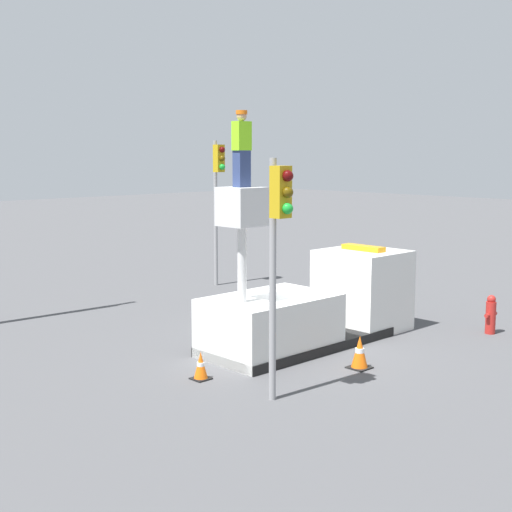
{
  "coord_description": "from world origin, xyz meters",
  "views": [
    {
      "loc": [
        -13.09,
        -12.2,
        4.92
      ],
      "look_at": [
        -2.64,
        -1.2,
        2.73
      ],
      "focal_mm": 50.0,
      "sensor_mm": 36.0,
      "label": 1
    }
  ],
  "objects_px": {
    "fire_hydrant": "(491,315)",
    "traffic_cone_curbside": "(360,353)",
    "traffic_light_across": "(218,184)",
    "worker": "(242,149)",
    "traffic_light_pole": "(278,231)",
    "traffic_cone_rear": "(201,366)",
    "bucket_truck": "(314,307)"
  },
  "relations": [
    {
      "from": "worker",
      "to": "traffic_light_pole",
      "type": "relative_size",
      "value": 0.36
    },
    {
      "from": "traffic_cone_rear",
      "to": "fire_hydrant",
      "type": "bearing_deg",
      "value": -15.92
    },
    {
      "from": "traffic_light_across",
      "to": "traffic_cone_curbside",
      "type": "height_order",
      "value": "traffic_light_across"
    },
    {
      "from": "worker",
      "to": "traffic_cone_rear",
      "type": "bearing_deg",
      "value": -165.94
    },
    {
      "from": "bucket_truck",
      "to": "fire_hydrant",
      "type": "height_order",
      "value": "bucket_truck"
    },
    {
      "from": "worker",
      "to": "traffic_cone_curbside",
      "type": "relative_size",
      "value": 2.27
    },
    {
      "from": "bucket_truck",
      "to": "traffic_cone_curbside",
      "type": "height_order",
      "value": "bucket_truck"
    },
    {
      "from": "worker",
      "to": "fire_hydrant",
      "type": "xyz_separation_m",
      "value": [
        6.72,
        -2.78,
        -4.5
      ]
    },
    {
      "from": "traffic_cone_rear",
      "to": "traffic_light_across",
      "type": "bearing_deg",
      "value": 47.45
    },
    {
      "from": "worker",
      "to": "traffic_light_pole",
      "type": "xyz_separation_m",
      "value": [
        -1.37,
        -2.55,
        -1.59
      ]
    },
    {
      "from": "bucket_truck",
      "to": "traffic_cone_rear",
      "type": "distance_m",
      "value": 4.23
    },
    {
      "from": "traffic_light_across",
      "to": "traffic_cone_rear",
      "type": "xyz_separation_m",
      "value": [
        -7.6,
        -8.28,
        -3.52
      ]
    },
    {
      "from": "bucket_truck",
      "to": "traffic_light_pole",
      "type": "height_order",
      "value": "traffic_light_pole"
    },
    {
      "from": "worker",
      "to": "traffic_light_across",
      "type": "xyz_separation_m",
      "value": [
        5.99,
        7.88,
        -1.21
      ]
    },
    {
      "from": "bucket_truck",
      "to": "traffic_cone_rear",
      "type": "height_order",
      "value": "bucket_truck"
    },
    {
      "from": "bucket_truck",
      "to": "traffic_light_across",
      "type": "xyz_separation_m",
      "value": [
        3.44,
        7.88,
        2.89
      ]
    },
    {
      "from": "traffic_cone_rear",
      "to": "worker",
      "type": "bearing_deg",
      "value": 14.06
    },
    {
      "from": "traffic_cone_rear",
      "to": "traffic_cone_curbside",
      "type": "height_order",
      "value": "traffic_cone_curbside"
    },
    {
      "from": "bucket_truck",
      "to": "traffic_cone_curbside",
      "type": "relative_size",
      "value": 8.18
    },
    {
      "from": "traffic_cone_rear",
      "to": "bucket_truck",
      "type": "bearing_deg",
      "value": 5.51
    },
    {
      "from": "worker",
      "to": "traffic_cone_rear",
      "type": "height_order",
      "value": "worker"
    },
    {
      "from": "worker",
      "to": "traffic_cone_curbside",
      "type": "bearing_deg",
      "value": -55.57
    },
    {
      "from": "traffic_light_across",
      "to": "fire_hydrant",
      "type": "xyz_separation_m",
      "value": [
        0.73,
        -10.65,
        -3.28
      ]
    },
    {
      "from": "traffic_light_pole",
      "to": "traffic_light_across",
      "type": "bearing_deg",
      "value": 54.74
    },
    {
      "from": "bucket_truck",
      "to": "worker",
      "type": "relative_size",
      "value": 3.61
    },
    {
      "from": "bucket_truck",
      "to": "traffic_light_across",
      "type": "height_order",
      "value": "traffic_light_across"
    },
    {
      "from": "traffic_light_pole",
      "to": "traffic_light_across",
      "type": "xyz_separation_m",
      "value": [
        7.37,
        10.42,
        0.38
      ]
    },
    {
      "from": "worker",
      "to": "fire_hydrant",
      "type": "height_order",
      "value": "worker"
    },
    {
      "from": "fire_hydrant",
      "to": "bucket_truck",
      "type": "bearing_deg",
      "value": 146.31
    },
    {
      "from": "fire_hydrant",
      "to": "traffic_cone_curbside",
      "type": "distance_m",
      "value": 5.17
    },
    {
      "from": "worker",
      "to": "traffic_light_pole",
      "type": "distance_m",
      "value": 3.31
    },
    {
      "from": "traffic_cone_rear",
      "to": "traffic_light_pole",
      "type": "bearing_deg",
      "value": -83.94
    }
  ]
}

